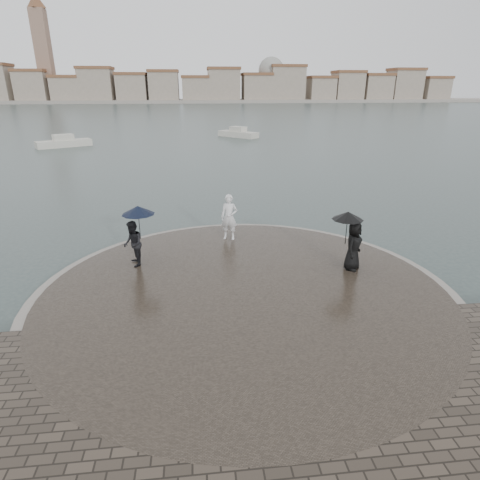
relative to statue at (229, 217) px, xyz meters
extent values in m
plane|color=#2B3835|center=(0.09, -7.82, -1.26)|extent=(400.00, 400.00, 0.00)
cylinder|color=gray|center=(0.09, -4.32, -1.10)|extent=(12.50, 12.50, 0.32)
cylinder|color=#2D261E|center=(0.09, -4.32, -1.07)|extent=(11.90, 11.90, 0.36)
imported|color=silver|center=(0.00, 0.00, 0.00)|extent=(0.75, 0.61, 1.79)
imported|color=black|center=(-3.39, -2.15, -0.12)|extent=(0.75, 0.87, 1.54)
cylinder|color=black|center=(-3.14, -2.05, 0.46)|extent=(0.02, 0.02, 0.90)
cone|color=black|center=(-3.14, -2.05, 1.01)|extent=(1.08, 1.08, 0.28)
imported|color=black|center=(3.77, -3.24, -0.08)|extent=(0.90, 0.94, 1.62)
cylinder|color=black|center=(3.52, -3.14, 0.41)|extent=(0.02, 0.02, 0.90)
cone|color=black|center=(3.52, -3.14, 0.93)|extent=(1.00, 1.00, 0.26)
cube|color=gray|center=(0.09, 155.18, -0.66)|extent=(260.00, 20.00, 1.20)
cube|color=#9F907E|center=(-59.91, 152.18, 4.24)|extent=(11.00, 10.00, 11.00)
cube|color=brown|center=(-59.91, 152.18, 10.24)|extent=(11.60, 10.60, 1.00)
cube|color=#9F907E|center=(-47.91, 152.18, 3.24)|extent=(10.00, 10.00, 9.00)
cube|color=brown|center=(-47.91, 152.18, 8.24)|extent=(10.60, 10.60, 1.00)
cube|color=#9F907E|center=(-36.91, 152.18, 4.74)|extent=(12.00, 10.00, 12.00)
cube|color=brown|center=(-36.91, 152.18, 11.24)|extent=(12.60, 10.60, 1.00)
cube|color=#9F907E|center=(-23.91, 152.18, 3.74)|extent=(11.00, 10.00, 10.00)
cube|color=brown|center=(-23.91, 152.18, 9.24)|extent=(11.60, 10.60, 1.00)
cube|color=#9F907E|center=(-11.91, 152.18, 4.24)|extent=(11.00, 10.00, 11.00)
cube|color=brown|center=(-11.91, 152.18, 10.24)|extent=(11.60, 10.60, 1.00)
cube|color=#9F907E|center=(0.09, 152.18, 3.24)|extent=(10.00, 10.00, 9.00)
cube|color=brown|center=(0.09, 152.18, 8.24)|extent=(10.60, 10.60, 1.00)
cube|color=#9F907E|center=(11.09, 152.18, 4.74)|extent=(12.00, 10.00, 12.00)
cube|color=brown|center=(11.09, 152.18, 11.24)|extent=(12.60, 10.60, 1.00)
cube|color=#9F907E|center=(24.09, 152.18, 3.74)|extent=(11.00, 10.00, 10.00)
cube|color=brown|center=(24.09, 152.18, 9.24)|extent=(11.60, 10.60, 1.00)
cube|color=#9F907E|center=(36.09, 152.18, 5.24)|extent=(13.00, 10.00, 13.00)
cube|color=brown|center=(36.09, 152.18, 12.24)|extent=(13.60, 10.60, 1.00)
cube|color=#9F907E|center=(50.09, 152.18, 3.24)|extent=(10.00, 10.00, 9.00)
cube|color=brown|center=(50.09, 152.18, 8.24)|extent=(10.60, 10.60, 1.00)
cube|color=#9F907E|center=(61.09, 152.18, 4.24)|extent=(11.00, 10.00, 11.00)
cube|color=brown|center=(61.09, 152.18, 10.24)|extent=(11.60, 10.60, 1.00)
cube|color=#9F907E|center=(73.09, 152.18, 3.74)|extent=(11.00, 10.00, 10.00)
cube|color=brown|center=(73.09, 152.18, 9.24)|extent=(11.60, 10.60, 1.00)
cube|color=#9F907E|center=(85.09, 152.18, 4.74)|extent=(12.00, 10.00, 12.00)
cube|color=brown|center=(85.09, 152.18, 11.24)|extent=(12.60, 10.60, 1.00)
cube|color=#9F907E|center=(98.09, 152.18, 3.24)|extent=(10.00, 10.00, 9.00)
cube|color=brown|center=(98.09, 152.18, 8.24)|extent=(10.60, 10.60, 1.00)
cube|color=#846654|center=(-54.91, 154.18, 14.74)|extent=(5.00, 5.00, 32.00)
cone|color=brown|center=(-54.91, 154.18, 33.24)|extent=(6.80, 6.80, 5.00)
sphere|color=gray|center=(30.09, 154.18, 10.74)|extent=(10.00, 10.00, 10.00)
cube|color=beige|center=(4.34, 37.09, -1.01)|extent=(4.95, 5.09, 0.90)
cube|color=beige|center=(4.34, 37.09, -0.41)|extent=(2.25, 2.28, 0.90)
cube|color=beige|center=(-14.99, 30.36, -1.01)|extent=(5.57, 4.11, 0.90)
cube|color=beige|center=(-14.99, 30.36, -0.41)|extent=(2.33, 2.03, 0.90)
camera|label=1|loc=(-1.24, -14.81, 4.75)|focal=30.00mm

